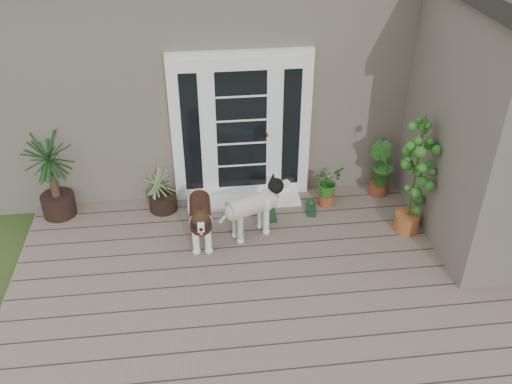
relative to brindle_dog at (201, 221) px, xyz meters
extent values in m
cube|color=#6B5B4C|center=(0.82, -1.11, -0.42)|extent=(6.20, 4.60, 0.12)
cube|color=#665E54|center=(0.82, 3.14, 1.07)|extent=(7.40, 4.00, 3.10)
cube|color=#665E54|center=(3.72, -0.01, 1.07)|extent=(1.60, 2.40, 3.10)
cube|color=white|center=(0.62, 1.09, 0.72)|extent=(1.90, 0.14, 2.15)
cube|color=white|center=(0.62, 0.89, -0.33)|extent=(1.60, 0.40, 0.05)
imported|color=#1A5B1C|center=(1.78, 0.70, -0.10)|extent=(0.56, 0.56, 0.51)
imported|color=#1B5518|center=(2.60, 0.89, -0.06)|extent=(0.56, 0.56, 0.60)
imported|color=#275919|center=(3.09, 0.76, -0.10)|extent=(0.47, 0.47, 0.52)
camera|label=1|loc=(0.02, -5.65, 4.07)|focal=38.84mm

